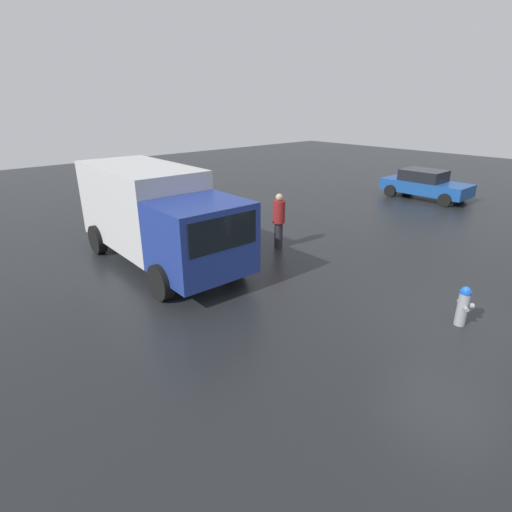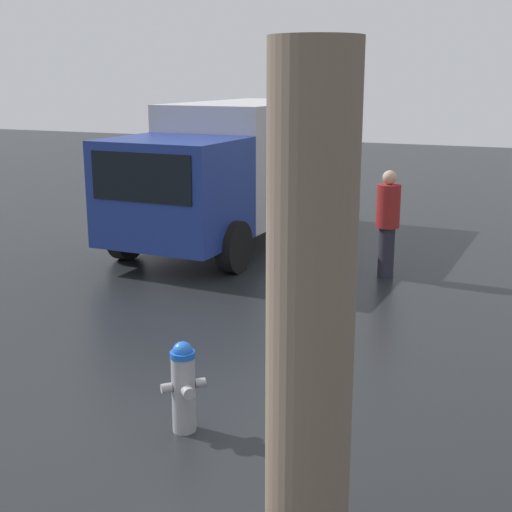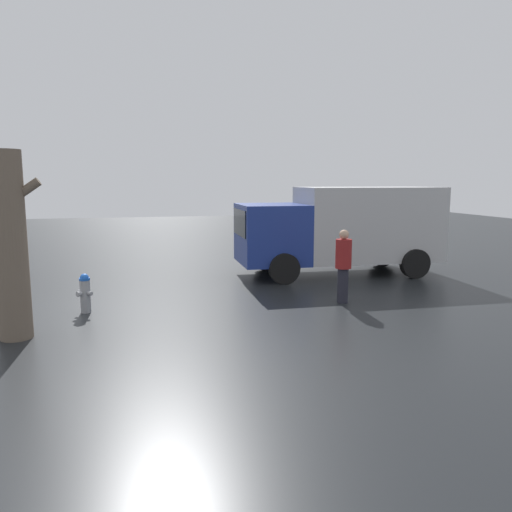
# 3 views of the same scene
# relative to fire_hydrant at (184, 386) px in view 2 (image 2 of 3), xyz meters

# --- Properties ---
(ground_plane) EXTENTS (60.00, 60.00, 0.00)m
(ground_plane) POSITION_rel_fire_hydrant_xyz_m (0.00, 0.00, -0.46)
(ground_plane) COLOR black
(fire_hydrant) EXTENTS (0.37, 0.37, 0.90)m
(fire_hydrant) POSITION_rel_fire_hydrant_xyz_m (0.00, 0.00, 0.00)
(fire_hydrant) COLOR gray
(fire_hydrant) RESTS_ON ground_plane
(tree_trunk) EXTENTS (0.91, 0.60, 3.53)m
(tree_trunk) POSITION_rel_fire_hydrant_xyz_m (-1.11, -1.62, 1.32)
(tree_trunk) COLOR #6B5B4C
(tree_trunk) RESTS_ON ground_plane
(delivery_truck) EXTENTS (6.40, 2.64, 2.76)m
(delivery_truck) POSITION_rel_fire_hydrant_xyz_m (7.55, 2.98, 1.04)
(delivery_truck) COLOR navy
(delivery_truck) RESTS_ON ground_plane
(pedestrian) EXTENTS (0.39, 0.39, 1.79)m
(pedestrian) POSITION_rel_fire_hydrant_xyz_m (6.04, -0.52, 0.52)
(pedestrian) COLOR #23232D
(pedestrian) RESTS_ON ground_plane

